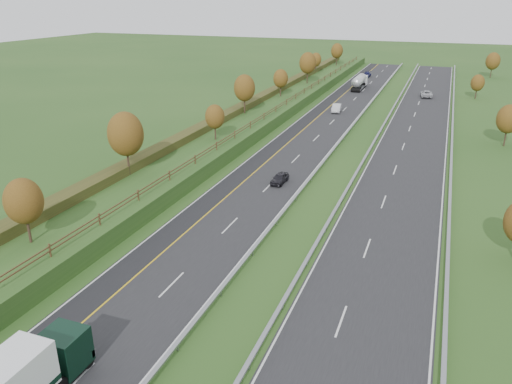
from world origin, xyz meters
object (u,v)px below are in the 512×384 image
at_px(car_dark_near, 280,178).
at_px(car_oncoming, 426,94).
at_px(car_small_far, 367,74).
at_px(road_tanker, 360,82).
at_px(car_silver_mid, 337,108).

height_order(car_dark_near, car_oncoming, car_oncoming).
bearing_deg(car_small_far, road_tanker, -85.74).
bearing_deg(car_oncoming, road_tanker, -24.00).
bearing_deg(road_tanker, car_small_far, 93.68).
distance_m(car_small_far, car_oncoming, 31.61).
xyz_separation_m(car_dark_near, car_small_far, (-3.60, 92.41, 0.06)).
relative_size(car_dark_near, car_silver_mid, 0.77).
bearing_deg(car_small_far, car_oncoming, -55.20).
xyz_separation_m(car_dark_near, car_silver_mid, (-2.01, 43.35, 0.16)).
distance_m(car_dark_near, car_silver_mid, 43.39).
height_order(road_tanker, car_silver_mid, road_tanker).
distance_m(car_silver_mid, car_oncoming, 28.06).
bearing_deg(car_oncoming, car_silver_mid, 48.83).
distance_m(road_tanker, car_oncoming, 17.32).
bearing_deg(car_silver_mid, car_dark_near, -93.25).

